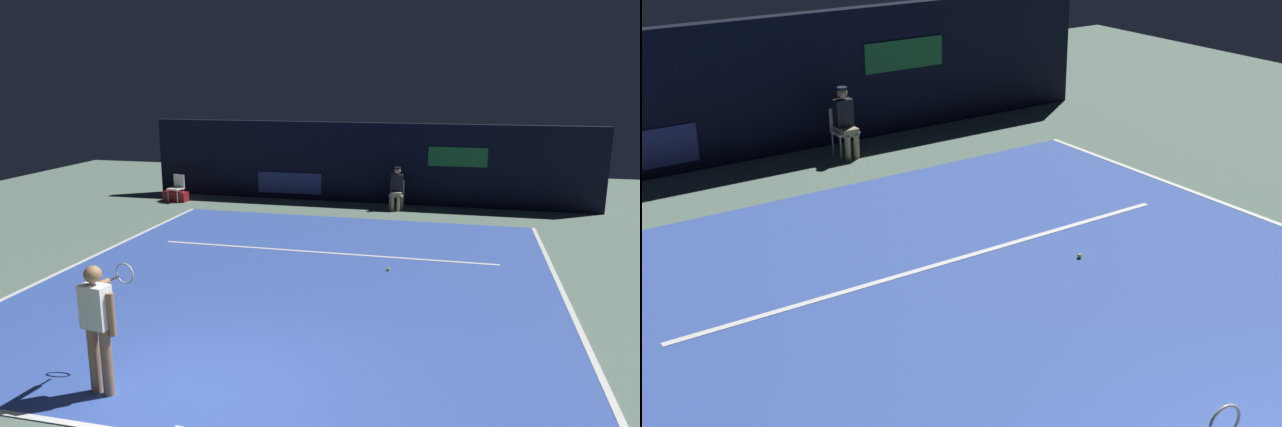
% 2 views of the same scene
% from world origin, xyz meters
% --- Properties ---
extents(ground_plane, '(29.66, 29.66, 0.00)m').
position_xyz_m(ground_plane, '(0.00, 4.53, 0.00)').
color(ground_plane, slate).
extents(court_surface, '(10.15, 11.05, 0.01)m').
position_xyz_m(court_surface, '(0.00, 4.53, 0.01)').
color(court_surface, '#3856B2').
rests_on(court_surface, ground).
extents(line_sideline_left, '(0.10, 11.05, 0.01)m').
position_xyz_m(line_sideline_left, '(5.03, 4.53, 0.01)').
color(line_sideline_left, white).
rests_on(line_sideline_left, court_surface).
extents(line_sideline_right, '(0.10, 11.05, 0.01)m').
position_xyz_m(line_sideline_right, '(-5.03, 4.53, 0.01)').
color(line_sideline_right, white).
rests_on(line_sideline_right, court_surface).
extents(line_service, '(7.92, 0.10, 0.01)m').
position_xyz_m(line_service, '(0.00, 6.46, 0.01)').
color(line_service, white).
rests_on(line_service, court_surface).
extents(back_wall, '(14.57, 0.33, 2.60)m').
position_xyz_m(back_wall, '(-0.00, 12.46, 1.30)').
color(back_wall, black).
rests_on(back_wall, ground).
extents(tennis_player, '(0.51, 0.98, 1.73)m').
position_xyz_m(tennis_player, '(-1.30, -0.22, 0.99)').
color(tennis_player, '#8C6647').
rests_on(tennis_player, ground).
extents(line_judge_on_chair, '(0.44, 0.53, 1.32)m').
position_xyz_m(line_judge_on_chair, '(1.13, 11.55, 0.69)').
color(line_judge_on_chair, white).
rests_on(line_judge_on_chair, ground).
extents(courtside_chair_near, '(0.51, 0.49, 0.88)m').
position_xyz_m(courtside_chair_near, '(-6.05, 11.05, 0.50)').
color(courtside_chair_near, white).
rests_on(courtside_chair_near, ground).
extents(tennis_ball, '(0.07, 0.07, 0.07)m').
position_xyz_m(tennis_ball, '(1.65, 5.51, 0.05)').
color(tennis_ball, '#CCE033').
rests_on(tennis_ball, court_surface).
extents(equipment_bag, '(0.87, 0.40, 0.32)m').
position_xyz_m(equipment_bag, '(-6.14, 11.08, 0.16)').
color(equipment_bag, maroon).
rests_on(equipment_bag, ground).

